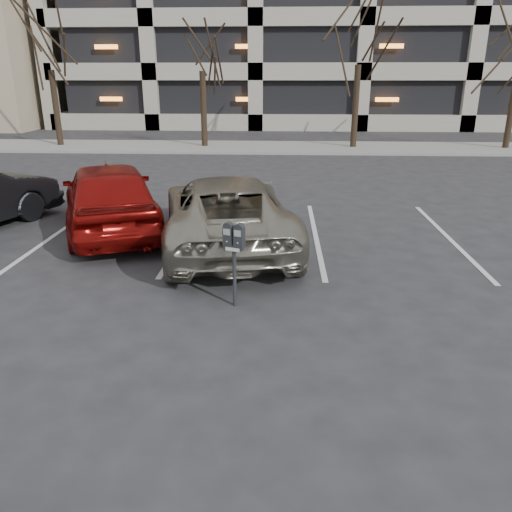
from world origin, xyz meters
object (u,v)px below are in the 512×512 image
at_px(tree_c, 362,8).
at_px(suv_silver, 226,211).
at_px(tree_a, 44,19).
at_px(car_red, 110,196).
at_px(tree_b, 201,20).
at_px(parking_meter, 234,244).

relative_size(tree_c, suv_silver, 1.52).
relative_size(tree_a, car_red, 1.69).
bearing_deg(car_red, suv_silver, 139.69).
bearing_deg(tree_b, tree_a, 180.00).
bearing_deg(tree_c, parking_meter, -103.12).
bearing_deg(parking_meter, suv_silver, 119.25).
distance_m(tree_b, suv_silver, 15.44).
relative_size(tree_c, parking_meter, 6.61).
distance_m(tree_b, car_red, 14.39).
xyz_separation_m(tree_c, parking_meter, (-4.02, -17.24, -5.01)).
relative_size(tree_a, parking_meter, 6.22).
distance_m(tree_c, car_red, 16.16).
bearing_deg(tree_a, tree_c, 0.00).
relative_size(tree_a, tree_b, 1.01).
bearing_deg(parking_meter, tree_b, 120.75).
distance_m(tree_b, parking_meter, 18.08).
distance_m(tree_b, tree_c, 7.01).
bearing_deg(tree_c, tree_a, 180.00).
distance_m(tree_c, parking_meter, 18.39).
relative_size(tree_a, suv_silver, 1.43).
xyz_separation_m(tree_c, car_red, (-7.05, -13.58, -5.19)).
xyz_separation_m(tree_a, tree_b, (7.00, 0.00, -0.07)).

